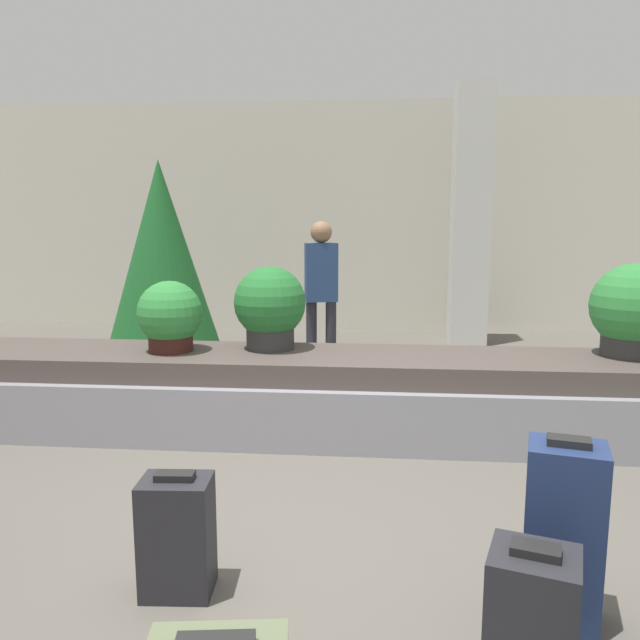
{
  "coord_description": "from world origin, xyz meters",
  "views": [
    {
      "loc": [
        0.41,
        -2.68,
        1.56
      ],
      "look_at": [
        0.0,
        1.77,
        0.84
      ],
      "focal_mm": 35.0,
      "sensor_mm": 36.0,
      "label": 1
    }
  ],
  "objects_px": {
    "suitcase_2": "(177,535)",
    "traveler_0": "(321,285)",
    "suitcase_6": "(531,622)",
    "suitcase_1": "(563,534)",
    "potted_plant_1": "(170,317)",
    "potted_plant_0": "(270,307)",
    "decorated_tree": "(162,255)",
    "pillar": "(470,217)",
    "potted_plant_2": "(634,311)"
  },
  "relations": [
    {
      "from": "decorated_tree",
      "to": "potted_plant_0",
      "type": "bearing_deg",
      "value": -52.7
    },
    {
      "from": "potted_plant_1",
      "to": "potted_plant_2",
      "type": "distance_m",
      "value": 3.35
    },
    {
      "from": "potted_plant_0",
      "to": "potted_plant_2",
      "type": "bearing_deg",
      "value": -0.44
    },
    {
      "from": "suitcase_2",
      "to": "suitcase_6",
      "type": "bearing_deg",
      "value": -21.74
    },
    {
      "from": "suitcase_2",
      "to": "potted_plant_2",
      "type": "relative_size",
      "value": 0.8
    },
    {
      "from": "pillar",
      "to": "potted_plant_1",
      "type": "height_order",
      "value": "pillar"
    },
    {
      "from": "suitcase_6",
      "to": "traveler_0",
      "type": "height_order",
      "value": "traveler_0"
    },
    {
      "from": "pillar",
      "to": "potted_plant_1",
      "type": "distance_m",
      "value": 4.51
    },
    {
      "from": "suitcase_1",
      "to": "suitcase_2",
      "type": "relative_size",
      "value": 1.41
    },
    {
      "from": "suitcase_1",
      "to": "suitcase_6",
      "type": "relative_size",
      "value": 1.45
    },
    {
      "from": "pillar",
      "to": "suitcase_2",
      "type": "relative_size",
      "value": 6.01
    },
    {
      "from": "potted_plant_2",
      "to": "potted_plant_0",
      "type": "bearing_deg",
      "value": 179.56
    },
    {
      "from": "potted_plant_0",
      "to": "decorated_tree",
      "type": "bearing_deg",
      "value": 127.3
    },
    {
      "from": "potted_plant_1",
      "to": "pillar",
      "type": "bearing_deg",
      "value": 53.13
    },
    {
      "from": "potted_plant_1",
      "to": "potted_plant_2",
      "type": "relative_size",
      "value": 0.79
    },
    {
      "from": "traveler_0",
      "to": "decorated_tree",
      "type": "distance_m",
      "value": 1.83
    },
    {
      "from": "suitcase_2",
      "to": "suitcase_6",
      "type": "distance_m",
      "value": 1.42
    },
    {
      "from": "suitcase_2",
      "to": "traveler_0",
      "type": "height_order",
      "value": "traveler_0"
    },
    {
      "from": "suitcase_2",
      "to": "suitcase_6",
      "type": "relative_size",
      "value": 1.02
    },
    {
      "from": "suitcase_1",
      "to": "suitcase_2",
      "type": "height_order",
      "value": "suitcase_1"
    },
    {
      "from": "potted_plant_1",
      "to": "potted_plant_2",
      "type": "xyz_separation_m",
      "value": [
        3.35,
        0.14,
        0.07
      ]
    },
    {
      "from": "potted_plant_0",
      "to": "decorated_tree",
      "type": "distance_m",
      "value": 2.56
    },
    {
      "from": "potted_plant_1",
      "to": "suitcase_6",
      "type": "bearing_deg",
      "value": -50.69
    },
    {
      "from": "decorated_tree",
      "to": "traveler_0",
      "type": "bearing_deg",
      "value": -11.13
    },
    {
      "from": "suitcase_2",
      "to": "potted_plant_2",
      "type": "height_order",
      "value": "potted_plant_2"
    },
    {
      "from": "suitcase_1",
      "to": "suitcase_2",
      "type": "xyz_separation_m",
      "value": [
        -1.55,
        0.05,
        -0.11
      ]
    },
    {
      "from": "suitcase_6",
      "to": "traveler_0",
      "type": "distance_m",
      "value": 4.52
    },
    {
      "from": "suitcase_6",
      "to": "potted_plant_1",
      "type": "height_order",
      "value": "potted_plant_1"
    },
    {
      "from": "traveler_0",
      "to": "suitcase_2",
      "type": "bearing_deg",
      "value": -107.19
    },
    {
      "from": "potted_plant_1",
      "to": "traveler_0",
      "type": "bearing_deg",
      "value": 62.33
    },
    {
      "from": "traveler_0",
      "to": "suitcase_6",
      "type": "bearing_deg",
      "value": -89.33
    },
    {
      "from": "decorated_tree",
      "to": "potted_plant_1",
      "type": "bearing_deg",
      "value": -69.46
    },
    {
      "from": "potted_plant_1",
      "to": "traveler_0",
      "type": "relative_size",
      "value": 0.34
    },
    {
      "from": "suitcase_1",
      "to": "traveler_0",
      "type": "bearing_deg",
      "value": 122.01
    },
    {
      "from": "pillar",
      "to": "suitcase_6",
      "type": "height_order",
      "value": "pillar"
    },
    {
      "from": "potted_plant_2",
      "to": "decorated_tree",
      "type": "xyz_separation_m",
      "value": [
        -4.17,
        2.04,
        0.27
      ]
    },
    {
      "from": "suitcase_1",
      "to": "suitcase_6",
      "type": "distance_m",
      "value": 0.45
    },
    {
      "from": "suitcase_2",
      "to": "decorated_tree",
      "type": "bearing_deg",
      "value": 106.07
    },
    {
      "from": "potted_plant_1",
      "to": "traveler_0",
      "type": "height_order",
      "value": "traveler_0"
    },
    {
      "from": "potted_plant_2",
      "to": "suitcase_6",
      "type": "bearing_deg",
      "value": -116.16
    },
    {
      "from": "decorated_tree",
      "to": "suitcase_2",
      "type": "bearing_deg",
      "value": -70.27
    },
    {
      "from": "suitcase_6",
      "to": "potted_plant_1",
      "type": "xyz_separation_m",
      "value": [
        -2.05,
        2.5,
        0.61
      ]
    },
    {
      "from": "suitcase_2",
      "to": "traveler_0",
      "type": "xyz_separation_m",
      "value": [
        0.25,
        3.9,
        0.66
      ]
    },
    {
      "from": "suitcase_6",
      "to": "potted_plant_2",
      "type": "xyz_separation_m",
      "value": [
        1.3,
        2.64,
        0.68
      ]
    },
    {
      "from": "suitcase_2",
      "to": "potted_plant_2",
      "type": "bearing_deg",
      "value": 36.16
    },
    {
      "from": "suitcase_6",
      "to": "potted_plant_0",
      "type": "bearing_deg",
      "value": 134.0
    },
    {
      "from": "decorated_tree",
      "to": "suitcase_1",
      "type": "bearing_deg",
      "value": -54.46
    },
    {
      "from": "suitcase_6",
      "to": "traveler_0",
      "type": "relative_size",
      "value": 0.34
    },
    {
      "from": "suitcase_2",
      "to": "potted_plant_1",
      "type": "height_order",
      "value": "potted_plant_1"
    },
    {
      "from": "pillar",
      "to": "potted_plant_2",
      "type": "distance_m",
      "value": 3.55
    }
  ]
}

